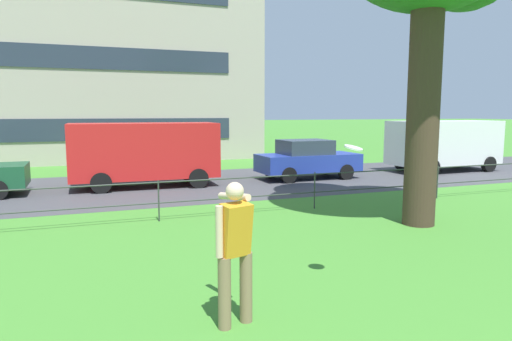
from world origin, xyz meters
TOP-DOWN VIEW (x-y plane):
  - street_strip at (0.00, 17.05)m, footprint 80.00×7.47m
  - park_fence at (-0.00, 11.75)m, footprint 29.44×0.04m
  - person_thrower at (-2.05, 5.98)m, footprint 0.50×0.86m
  - frisbee at (-0.08, 6.49)m, footprint 0.38×0.38m
  - panel_van_left at (-1.73, 17.19)m, footprint 5.04×2.18m
  - car_blue_right at (4.51, 16.92)m, footprint 4.03×1.87m
  - panel_van_center at (11.26, 16.85)m, footprint 5.05×2.19m
  - apartment_building_background at (-7.38, 32.21)m, footprint 26.78×14.66m

SIDE VIEW (x-z plane):
  - street_strip at x=0.00m, z-range 0.00..0.01m
  - park_fence at x=0.00m, z-range 0.17..1.17m
  - car_blue_right at x=4.51m, z-range 0.01..1.55m
  - person_thrower at x=-2.05m, z-range 0.07..1.86m
  - panel_van_left at x=-1.73m, z-range 0.15..2.39m
  - panel_van_center at x=11.26m, z-range 0.15..2.39m
  - frisbee at x=-0.08m, z-range 2.06..2.15m
  - apartment_building_background at x=-7.38m, z-range 0.00..17.95m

